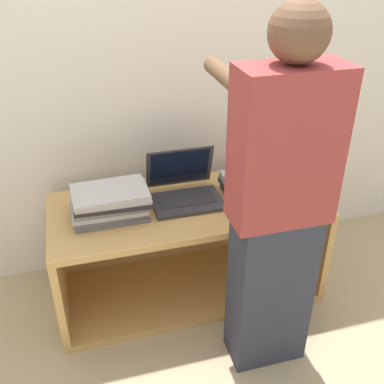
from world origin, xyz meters
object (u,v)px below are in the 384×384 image
at_px(laptop_stack_left, 110,202).
at_px(laptop_stack_right, 258,185).
at_px(laptop_open, 185,190).
at_px(person, 278,211).

xyz_separation_m(laptop_stack_left, laptop_stack_right, (0.78, 0.00, -0.02)).
distance_m(laptop_open, person, 0.65).
bearing_deg(person, laptop_stack_right, 74.07).
xyz_separation_m(laptop_open, laptop_stack_left, (-0.39, -0.05, 0.02)).
distance_m(laptop_open, laptop_stack_left, 0.39).
bearing_deg(laptop_stack_right, person, -105.93).
relative_size(laptop_stack_right, person, 0.23).
height_order(laptop_open, laptop_stack_left, laptop_open).
height_order(laptop_stack_right, person, person).
bearing_deg(laptop_stack_left, laptop_open, 7.75).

